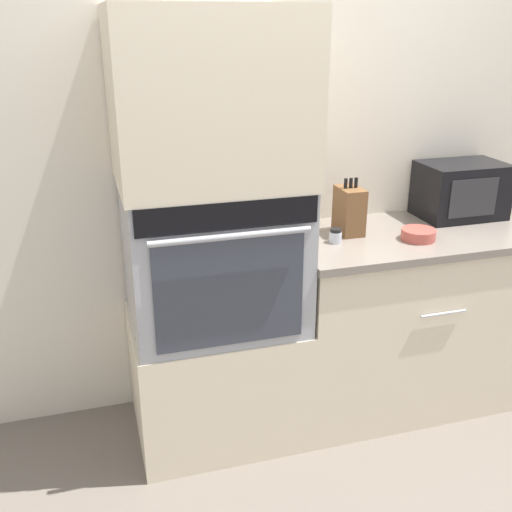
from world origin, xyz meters
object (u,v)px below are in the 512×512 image
(wall_oven, at_px, (213,254))
(condiment_jar_near, at_px, (314,215))
(condiment_jar_mid, at_px, (336,236))
(knife_block, at_px, (349,210))
(microwave, at_px, (461,190))
(bowl, at_px, (418,234))

(wall_oven, bearing_deg, condiment_jar_near, 20.49)
(condiment_jar_mid, bearing_deg, wall_oven, 176.53)
(wall_oven, bearing_deg, condiment_jar_mid, -3.47)
(wall_oven, height_order, knife_block, wall_oven)
(condiment_jar_near, bearing_deg, knife_block, -47.74)
(microwave, bearing_deg, wall_oven, -173.47)
(knife_block, bearing_deg, bowl, -33.11)
(microwave, xyz_separation_m, bowl, (-0.37, -0.25, -0.11))
(knife_block, xyz_separation_m, condiment_jar_mid, (-0.11, -0.10, -0.08))
(knife_block, relative_size, bowl, 1.70)
(microwave, bearing_deg, condiment_jar_mid, -166.32)
(knife_block, xyz_separation_m, condiment_jar_near, (-0.12, 0.13, -0.05))
(wall_oven, xyz_separation_m, condiment_jar_mid, (0.54, -0.03, 0.04))
(wall_oven, relative_size, condiment_jar_mid, 11.13)
(condiment_jar_mid, bearing_deg, condiment_jar_near, 92.67)
(wall_oven, distance_m, condiment_jar_near, 0.57)
(condiment_jar_near, height_order, condiment_jar_mid, condiment_jar_near)
(wall_oven, relative_size, microwave, 1.76)
(knife_block, xyz_separation_m, bowl, (0.26, -0.17, -0.08))
(microwave, distance_m, condiment_jar_near, 0.75)
(microwave, distance_m, knife_block, 0.64)
(bowl, bearing_deg, knife_block, 146.89)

